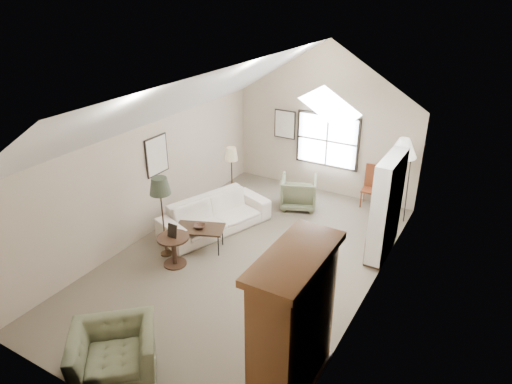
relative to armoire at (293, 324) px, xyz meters
The scene contains 18 objects.
room_shell 3.87m from the armoire, 132.25° to the left, with size 5.01×8.01×4.00m.
window 6.70m from the armoire, 108.11° to the left, with size 1.72×0.08×1.42m, color black.
skylight 4.02m from the armoire, 104.93° to the left, with size 0.80×1.20×0.52m, color white, non-canonical shape.
wall_art 5.98m from the armoire, 133.09° to the left, with size 1.97×3.71×0.88m.
armoire is the anchor object (origin of this frame).
tv_alcove 4.00m from the armoire, 87.71° to the left, with size 0.32×1.30×2.10m, color white.
media_console 4.08m from the armoire, 88.00° to the left, with size 0.34×1.18×0.60m, color #382316.
tv_panel 4.01m from the armoire, 88.00° to the left, with size 0.05×0.90×0.55m, color black.
sofa 4.74m from the armoire, 137.71° to the left, with size 2.57×1.01×0.75m, color white.
armchair_near 2.64m from the armoire, 154.22° to the right, with size 1.19×1.04×0.77m, color #666849.
armchair_far 5.68m from the armoire, 114.01° to the left, with size 0.86×0.88×0.80m, color #69714F.
coffee_table 4.07m from the armoire, 144.92° to the left, with size 1.02×0.57×0.52m, color #322414.
bowl 4.02m from the armoire, 144.92° to the left, with size 0.24×0.24×0.06m, color #392017.
side_table 3.79m from the armoire, 155.24° to the left, with size 0.64×0.64×0.64m, color #392217.
side_chair 6.17m from the armoire, 96.95° to the left, with size 0.42×0.42×1.07m, color maroon.
tripod_lamp 5.54m from the armoire, 89.79° to the left, with size 0.62×0.62×2.14m, color silver, non-canonical shape.
dark_lamp 4.16m from the armoire, 155.04° to the left, with size 0.43×0.43×1.80m, color #282D20, non-canonical shape.
tan_lamp 5.76m from the armoire, 130.87° to the left, with size 0.32×0.32×1.61m, color tan, non-canonical shape.
Camera 1 is at (4.13, -6.78, 5.31)m, focal length 32.00 mm.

